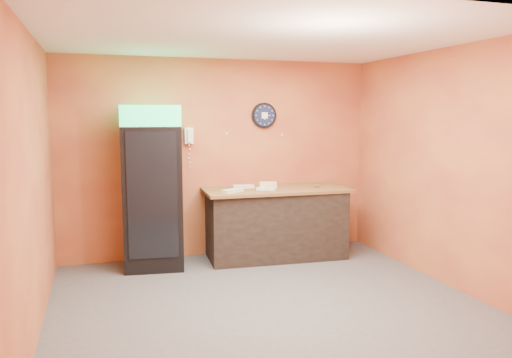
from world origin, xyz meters
name	(u,v)px	position (x,y,z in m)	size (l,w,h in m)	color
floor	(264,300)	(0.00, 0.00, 0.00)	(4.50, 4.50, 0.00)	#47474C
back_wall	(220,158)	(0.00, 2.00, 1.40)	(4.50, 0.02, 2.80)	#CB7839
left_wall	(33,182)	(-2.25, 0.00, 1.40)	(0.02, 4.00, 2.80)	#CB7839
right_wall	(443,167)	(2.25, 0.00, 1.40)	(0.02, 4.00, 2.80)	#CB7839
ceiling	(265,37)	(0.00, 0.00, 2.80)	(4.50, 4.00, 0.02)	white
beverage_cooler	(154,189)	(-0.99, 1.60, 1.04)	(0.84, 0.85, 2.14)	black
prep_counter	(275,224)	(0.70, 1.58, 0.47)	(1.90, 0.84, 0.95)	black
wall_clock	(264,115)	(0.66, 1.97, 2.01)	(0.37, 0.06, 0.37)	black
wall_phone	(189,136)	(-0.45, 1.95, 1.73)	(0.12, 0.11, 0.22)	white
butcher_paper	(275,190)	(0.70, 1.58, 0.97)	(2.02, 0.93, 0.04)	brown
sub_roll_stack	(268,186)	(0.56, 1.52, 1.04)	(0.24, 0.09, 0.10)	beige
wrapped_sandwich_left	(233,191)	(0.03, 1.39, 1.01)	(0.30, 0.12, 0.04)	beige
wrapped_sandwich_mid	(266,189)	(0.50, 1.42, 1.01)	(0.25, 0.10, 0.04)	beige
wrapped_sandwich_right	(244,187)	(0.27, 1.72, 1.01)	(0.30, 0.12, 0.04)	beige
kitchen_tool	(269,186)	(0.61, 1.59, 1.02)	(0.07, 0.07, 0.07)	silver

